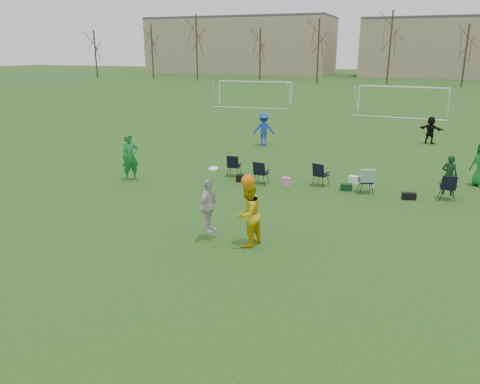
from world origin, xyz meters
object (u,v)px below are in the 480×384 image
at_px(goal_mid, 403,93).
at_px(goal_left, 255,87).
at_px(fielder_green_near, 130,157).
at_px(center_contest, 235,211).
at_px(fielder_black, 431,130).
at_px(fielder_blue, 264,129).

bearing_deg(goal_mid, goal_left, 175.87).
height_order(fielder_green_near, center_contest, center_contest).
distance_m(fielder_green_near, goal_left, 28.25).
height_order(fielder_black, goal_left, goal_left).
distance_m(fielder_black, center_contest, 19.05).
bearing_deg(goal_left, fielder_black, -46.88).
relative_size(fielder_green_near, goal_mid, 0.27).
xyz_separation_m(fielder_green_near, goal_mid, (9.93, 25.94, 0.92)).
bearing_deg(fielder_black, center_contest, 99.08).
relative_size(fielder_green_near, fielder_black, 1.24).
bearing_deg(fielder_blue, center_contest, 88.16).
distance_m(fielder_green_near, fielder_black, 18.09).
bearing_deg(center_contest, fielder_black, 73.51).
bearing_deg(fielder_black, fielder_blue, 49.53).
bearing_deg(fielder_green_near, fielder_blue, 20.79).
bearing_deg(goal_left, center_contest, -76.77).
xyz_separation_m(fielder_blue, fielder_black, (9.17, 4.07, -0.14)).
bearing_deg(fielder_green_near, fielder_black, -3.69).
bearing_deg(fielder_black, goal_mid, -54.42).
xyz_separation_m(fielder_green_near, center_contest, (6.73, -4.86, -0.00)).
xyz_separation_m(fielder_green_near, fielder_blue, (2.98, 9.33, -0.05)).
bearing_deg(goal_mid, fielder_green_near, -106.94).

